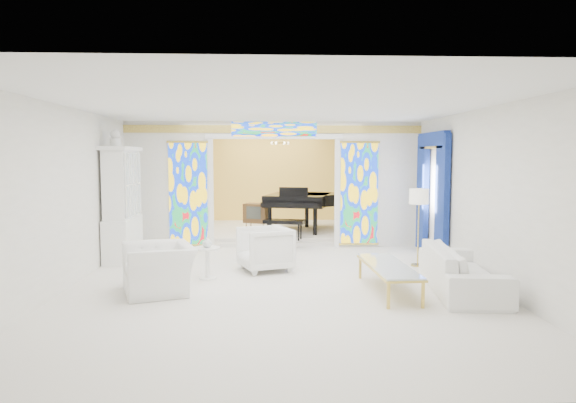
{
  "coord_description": "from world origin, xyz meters",
  "views": [
    {
      "loc": [
        -0.24,
        -10.25,
        2.17
      ],
      "look_at": [
        0.24,
        0.2,
        1.26
      ],
      "focal_mm": 32.0,
      "sensor_mm": 36.0,
      "label": 1
    }
  ],
  "objects_px": {
    "sofa": "(462,269)",
    "coffee_table": "(388,267)",
    "china_cabinet": "(122,205)",
    "grand_piano": "(304,200)",
    "armchair_right": "(265,249)",
    "tv_console": "(257,213)",
    "armchair_left": "(159,269)"
  },
  "relations": [
    {
      "from": "sofa",
      "to": "coffee_table",
      "type": "height_order",
      "value": "sofa"
    },
    {
      "from": "china_cabinet",
      "to": "grand_piano",
      "type": "relative_size",
      "value": 0.87
    },
    {
      "from": "armchair_right",
      "to": "coffee_table",
      "type": "distance_m",
      "value": 2.58
    },
    {
      "from": "tv_console",
      "to": "coffee_table",
      "type": "bearing_deg",
      "value": -46.09
    },
    {
      "from": "grand_piano",
      "to": "coffee_table",
      "type": "bearing_deg",
      "value": -65.51
    },
    {
      "from": "china_cabinet",
      "to": "armchair_left",
      "type": "height_order",
      "value": "china_cabinet"
    },
    {
      "from": "coffee_table",
      "to": "tv_console",
      "type": "xyz_separation_m",
      "value": [
        -2.19,
        5.67,
        0.26
      ]
    },
    {
      "from": "armchair_left",
      "to": "coffee_table",
      "type": "bearing_deg",
      "value": 68.32
    },
    {
      "from": "armchair_left",
      "to": "tv_console",
      "type": "height_order",
      "value": "tv_console"
    },
    {
      "from": "china_cabinet",
      "to": "coffee_table",
      "type": "xyz_separation_m",
      "value": [
        4.97,
        -2.81,
        -0.76
      ]
    },
    {
      "from": "armchair_right",
      "to": "coffee_table",
      "type": "height_order",
      "value": "armchair_right"
    },
    {
      "from": "china_cabinet",
      "to": "armchair_left",
      "type": "distance_m",
      "value": 3.05
    },
    {
      "from": "china_cabinet",
      "to": "coffee_table",
      "type": "bearing_deg",
      "value": -29.47
    },
    {
      "from": "armchair_left",
      "to": "grand_piano",
      "type": "height_order",
      "value": "grand_piano"
    },
    {
      "from": "armchair_left",
      "to": "tv_console",
      "type": "distance_m",
      "value": 5.73
    },
    {
      "from": "armchair_left",
      "to": "coffee_table",
      "type": "relative_size",
      "value": 0.59
    },
    {
      "from": "china_cabinet",
      "to": "coffee_table",
      "type": "relative_size",
      "value": 1.36
    },
    {
      "from": "armchair_left",
      "to": "coffee_table",
      "type": "distance_m",
      "value": 3.69
    },
    {
      "from": "armchair_left",
      "to": "sofa",
      "type": "xyz_separation_m",
      "value": [
        4.89,
        -0.16,
        -0.03
      ]
    },
    {
      "from": "armchair_right",
      "to": "tv_console",
      "type": "distance_m",
      "value": 4.04
    },
    {
      "from": "china_cabinet",
      "to": "tv_console",
      "type": "xyz_separation_m",
      "value": [
        2.77,
        2.87,
        -0.51
      ]
    },
    {
      "from": "sofa",
      "to": "coffee_table",
      "type": "xyz_separation_m",
      "value": [
        -1.2,
        0.01,
        0.05
      ]
    },
    {
      "from": "china_cabinet",
      "to": "sofa",
      "type": "xyz_separation_m",
      "value": [
        6.17,
        -2.82,
        -0.81
      ]
    },
    {
      "from": "china_cabinet",
      "to": "coffee_table",
      "type": "height_order",
      "value": "china_cabinet"
    },
    {
      "from": "grand_piano",
      "to": "armchair_right",
      "type": "bearing_deg",
      "value": -88.74
    },
    {
      "from": "china_cabinet",
      "to": "grand_piano",
      "type": "height_order",
      "value": "china_cabinet"
    },
    {
      "from": "armchair_right",
      "to": "coffee_table",
      "type": "bearing_deg",
      "value": 30.87
    },
    {
      "from": "armchair_right",
      "to": "tv_console",
      "type": "height_order",
      "value": "tv_console"
    },
    {
      "from": "china_cabinet",
      "to": "armchair_right",
      "type": "distance_m",
      "value": 3.29
    },
    {
      "from": "coffee_table",
      "to": "china_cabinet",
      "type": "bearing_deg",
      "value": 150.53
    },
    {
      "from": "armchair_right",
      "to": "coffee_table",
      "type": "xyz_separation_m",
      "value": [
        1.98,
        -1.65,
        -0.01
      ]
    },
    {
      "from": "sofa",
      "to": "coffee_table",
      "type": "relative_size",
      "value": 1.22
    }
  ]
}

